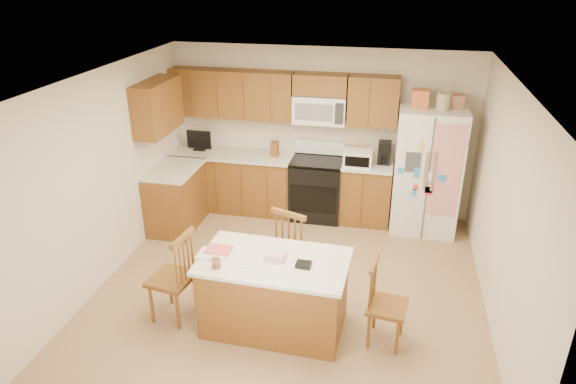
% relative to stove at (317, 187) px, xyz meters
% --- Properties ---
extents(ground, '(4.50, 4.50, 0.00)m').
position_rel_stove_xyz_m(ground, '(0.00, -1.94, -0.47)').
color(ground, '#A5795D').
rests_on(ground, ground).
extents(room_shell, '(4.60, 4.60, 2.52)m').
position_rel_stove_xyz_m(room_shell, '(0.00, -1.94, 0.97)').
color(room_shell, beige).
rests_on(room_shell, ground).
extents(cabinetry, '(3.36, 1.56, 2.15)m').
position_rel_stove_xyz_m(cabinetry, '(-0.98, -0.15, 0.44)').
color(cabinetry, brown).
rests_on(cabinetry, ground).
extents(stove, '(0.76, 0.65, 1.13)m').
position_rel_stove_xyz_m(stove, '(0.00, 0.00, 0.00)').
color(stove, black).
rests_on(stove, ground).
extents(refrigerator, '(0.90, 0.79, 2.04)m').
position_rel_stove_xyz_m(refrigerator, '(1.57, -0.06, 0.45)').
color(refrigerator, white).
rests_on(refrigerator, ground).
extents(island, '(1.57, 0.94, 0.92)m').
position_rel_stove_xyz_m(island, '(-0.02, -2.69, -0.05)').
color(island, brown).
rests_on(island, ground).
extents(windsor_chair_left, '(0.49, 0.51, 1.05)m').
position_rel_stove_xyz_m(windsor_chair_left, '(-1.11, -2.76, 0.02)').
color(windsor_chair_left, brown).
rests_on(windsor_chair_left, ground).
extents(windsor_chair_back, '(0.58, 0.57, 1.07)m').
position_rel_stove_xyz_m(windsor_chair_back, '(0.06, -1.93, 0.03)').
color(windsor_chair_back, brown).
rests_on(windsor_chair_back, ground).
extents(windsor_chair_right, '(0.43, 0.45, 0.93)m').
position_rel_stove_xyz_m(windsor_chair_right, '(1.12, -2.69, -0.03)').
color(windsor_chair_right, brown).
rests_on(windsor_chair_right, ground).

